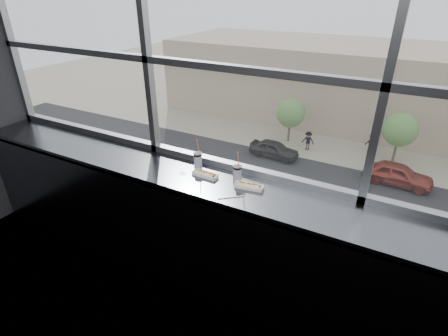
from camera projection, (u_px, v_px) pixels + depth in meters
The scene contains 24 objects.
wall_back_lower at pixel (243, 222), 3.39m from camera, with size 6.00×6.00×0.00m, color black.
window_glass at pixel (251, 29), 2.59m from camera, with size 6.00×6.00×0.00m, color silver.
window_mullions at pixel (250, 29), 2.57m from camera, with size 6.00×0.08×2.40m, color gray, non-canonical shape.
counter at pixel (231, 189), 2.94m from camera, with size 6.00×0.55×0.06m, color #5B5F64.
counter_fascia at pixel (217, 254), 2.98m from camera, with size 6.00×0.04×1.04m, color #5B5F64.
hotdog_tray_left at pixel (205, 174), 3.05m from camera, with size 0.24×0.09×0.06m.
hotdog_tray_right at pixel (249, 186), 2.87m from camera, with size 0.24×0.11×0.06m.
soda_cup_left at pixel (198, 160), 3.16m from camera, with size 0.08×0.08×0.30m.
soda_cup_right at pixel (237, 173), 2.94m from camera, with size 0.08×0.08×0.29m.
loose_straw at pixel (231, 197), 2.75m from camera, with size 0.01×0.01×0.22m, color white.
wrapper at pixel (183, 172), 3.11m from camera, with size 0.08×0.06×0.02m, color silver.
plaza_ground at pixel (395, 110), 42.61m from camera, with size 120.00×120.00×0.00m, color gray.
street_asphalt at pixel (363, 204), 24.32m from camera, with size 80.00×10.00×0.06m, color black.
far_sidewalk at pixel (378, 159), 30.55m from camera, with size 80.00×6.00×0.04m, color gray.
far_building at pixel (399, 88), 36.47m from camera, with size 50.00×14.00×8.00m, color tan.
car_far_b at pixel (399, 171), 26.17m from camera, with size 6.74×2.81×2.25m, color maroon.
car_near_b at pixel (273, 198), 22.88m from camera, with size 6.63×2.76×2.21m, color black.
car_near_a at pixel (145, 164), 27.48m from camera, with size 5.73×2.39×1.91m, color silver.
car_near_c at pixel (346, 218), 20.92m from camera, with size 6.68×2.78×2.23m, color #BB0904.
car_far_a at pixel (274, 147), 30.42m from camera, with size 5.92×2.47×1.97m, color black.
pedestrian_b at pixel (372, 141), 31.34m from camera, with size 0.92×0.69×2.07m, color #66605B.
pedestrian_a at pixel (308, 139), 31.75m from camera, with size 0.95×0.71×2.13m, color #66605B.
tree_left at pixel (291, 113), 32.69m from camera, with size 2.73×2.73×4.26m.
tree_center at pixel (400, 130), 28.70m from camera, with size 2.81×2.81×4.40m.
Camera 1 is at (1.15, -1.01, 2.59)m, focal length 28.00 mm.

